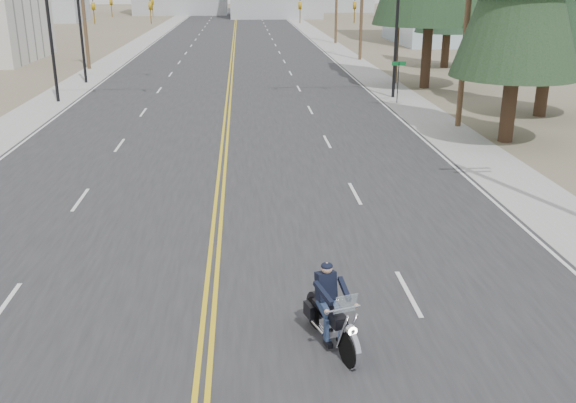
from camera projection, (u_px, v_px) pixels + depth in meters
The scene contains 12 objects.
ground_plane at pixel (201, 401), 12.14m from camera, with size 400.00×400.00×0.00m, color #776D56.
road at pixel (234, 44), 78.07m from camera, with size 20.00×200.00×0.01m, color #303033.
sidewalk_left at pixel (138, 45), 77.30m from camera, with size 3.00×200.00×0.01m, color #A5A5A0.
sidewalk_right at pixel (327, 43), 78.84m from camera, with size 3.00×200.00×0.01m, color #A5A5A0.
traffic_mast_left at pixel (82, 23), 40.05m from camera, with size 7.10×0.26×7.00m.
traffic_mast_right at pixel (366, 22), 41.25m from camera, with size 7.10×0.26×7.00m.
traffic_mast_far at pixel (103, 17), 47.58m from camera, with size 6.10×0.26×7.00m.
street_sign at pixel (398, 75), 40.53m from camera, with size 0.90×0.06×2.62m.
utility_pole_b at pixel (468, 11), 32.67m from camera, with size 2.20×0.30×11.50m.
utility_pole_c at pixel (399, 5), 46.88m from camera, with size 2.20×0.30×11.00m.
utility_pole_left at pixel (83, 4), 54.71m from camera, with size 2.20×0.30×10.50m.
motorcyclist at pixel (332, 308), 13.68m from camera, with size 1.01×2.36×1.84m, color black, non-canonical shape.
Camera 1 is at (0.92, -10.31, 7.57)m, focal length 40.00 mm.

